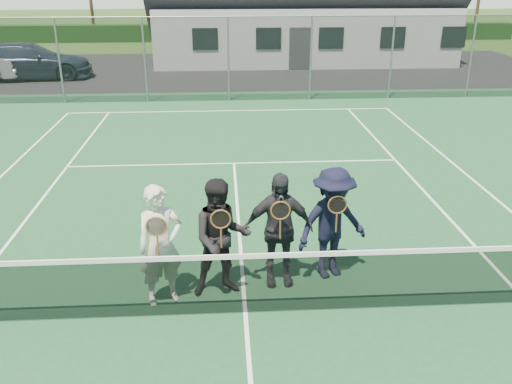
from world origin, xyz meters
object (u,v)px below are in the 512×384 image
car_c (29,61)px  player_b (221,238)px  tennis_net (245,281)px  player_a (161,246)px  player_d (332,223)px  player_c (278,229)px

car_c → player_b: player_b is taller
tennis_net → player_a: 1.29m
player_b → player_d: (1.70, 0.39, -0.00)m
player_a → player_d: (2.56, 0.57, -0.00)m
tennis_net → player_a: player_a is taller
tennis_net → player_d: 1.73m
car_c → player_a: player_a is taller
player_a → player_d: bearing=12.5°
tennis_net → player_c: bearing=56.6°
player_b → player_c: same height
tennis_net → player_b: bearing=118.6°
player_b → player_c: bearing=15.6°
player_a → player_b: bearing=11.8°
tennis_net → player_b: (-0.31, 0.58, 0.38)m
player_c → car_c: bearing=117.8°
player_a → player_c: (1.71, 0.42, -0.00)m
tennis_net → player_b: 0.76m
car_c → player_d: player_d is taller
tennis_net → player_d: size_ratio=6.49×
player_a → car_c: bearing=112.8°
player_a → player_d: same height
car_c → player_c: player_c is taller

